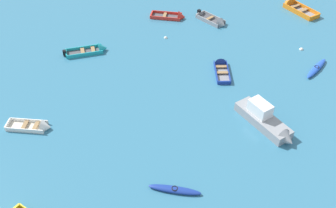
{
  "coord_description": "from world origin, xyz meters",
  "views": [
    {
      "loc": [
        -2.87,
        0.62,
        21.03
      ],
      "look_at": [
        0.0,
        24.53,
        0.15
      ],
      "focal_mm": 42.19,
      "sensor_mm": 36.0,
      "label": 1
    }
  ],
  "objects_px": {
    "rowboat_turquoise_outer_right": "(95,50)",
    "motor_launch_grey_back_row_left": "(266,121)",
    "mooring_buoy_trailing": "(166,38)",
    "kayak_blue_foreground_center": "(317,68)",
    "rowboat_deep_blue_near_left": "(221,66)",
    "kayak_deep_blue_near_right": "(175,190)",
    "rowboat_grey_back_row_center": "(216,22)",
    "mooring_buoy_outer_edge": "(301,50)",
    "rowboat_red_midfield_left": "(176,17)",
    "rowboat_orange_midfield_right": "(293,6)",
    "rowboat_white_far_left": "(38,127)"
  },
  "relations": [
    {
      "from": "rowboat_turquoise_outer_right",
      "to": "motor_launch_grey_back_row_left",
      "type": "distance_m",
      "value": 17.79
    },
    {
      "from": "mooring_buoy_trailing",
      "to": "kayak_blue_foreground_center",
      "type": "bearing_deg",
      "value": -28.54
    },
    {
      "from": "rowboat_deep_blue_near_left",
      "to": "motor_launch_grey_back_row_left",
      "type": "bearing_deg",
      "value": -78.06
    },
    {
      "from": "kayak_deep_blue_near_right",
      "to": "mooring_buoy_trailing",
      "type": "bearing_deg",
      "value": 85.21
    },
    {
      "from": "rowboat_grey_back_row_center",
      "to": "rowboat_turquoise_outer_right",
      "type": "distance_m",
      "value": 13.3
    },
    {
      "from": "rowboat_grey_back_row_center",
      "to": "mooring_buoy_outer_edge",
      "type": "distance_m",
      "value": 9.23
    },
    {
      "from": "rowboat_grey_back_row_center",
      "to": "rowboat_red_midfield_left",
      "type": "xyz_separation_m",
      "value": [
        -4.13,
        1.75,
        -0.03
      ]
    },
    {
      "from": "kayak_blue_foreground_center",
      "to": "rowboat_orange_midfield_right",
      "type": "distance_m",
      "value": 11.89
    },
    {
      "from": "rowboat_turquoise_outer_right",
      "to": "rowboat_orange_midfield_right",
      "type": "bearing_deg",
      "value": 15.91
    },
    {
      "from": "rowboat_red_midfield_left",
      "to": "rowboat_white_far_left",
      "type": "distance_m",
      "value": 20.16
    },
    {
      "from": "rowboat_white_far_left",
      "to": "mooring_buoy_trailing",
      "type": "height_order",
      "value": "rowboat_white_far_left"
    },
    {
      "from": "rowboat_grey_back_row_center",
      "to": "mooring_buoy_outer_edge",
      "type": "height_order",
      "value": "rowboat_grey_back_row_center"
    },
    {
      "from": "mooring_buoy_trailing",
      "to": "rowboat_grey_back_row_center",
      "type": "bearing_deg",
      "value": 21.18
    },
    {
      "from": "rowboat_turquoise_outer_right",
      "to": "rowboat_deep_blue_near_left",
      "type": "height_order",
      "value": "rowboat_turquoise_outer_right"
    },
    {
      "from": "rowboat_turquoise_outer_right",
      "to": "rowboat_white_far_left",
      "type": "distance_m",
      "value": 10.91
    },
    {
      "from": "kayak_blue_foreground_center",
      "to": "rowboat_turquoise_outer_right",
      "type": "bearing_deg",
      "value": 164.88
    },
    {
      "from": "rowboat_white_far_left",
      "to": "motor_launch_grey_back_row_left",
      "type": "relative_size",
      "value": 0.65
    },
    {
      "from": "kayak_blue_foreground_center",
      "to": "mooring_buoy_trailing",
      "type": "xyz_separation_m",
      "value": [
        -12.91,
        7.02,
        -0.17
      ]
    },
    {
      "from": "rowboat_grey_back_row_center",
      "to": "mooring_buoy_trailing",
      "type": "height_order",
      "value": "rowboat_grey_back_row_center"
    },
    {
      "from": "rowboat_turquoise_outer_right",
      "to": "rowboat_deep_blue_near_left",
      "type": "bearing_deg",
      "value": -19.15
    },
    {
      "from": "kayak_blue_foreground_center",
      "to": "rowboat_turquoise_outer_right",
      "type": "xyz_separation_m",
      "value": [
        -19.97,
        5.4,
        0.01
      ]
    },
    {
      "from": "rowboat_deep_blue_near_left",
      "to": "mooring_buoy_trailing",
      "type": "xyz_separation_m",
      "value": [
        -4.41,
        5.6,
        -0.16
      ]
    },
    {
      "from": "rowboat_orange_midfield_right",
      "to": "rowboat_deep_blue_near_left",
      "type": "xyz_separation_m",
      "value": [
        -10.63,
        -10.28,
        -0.07
      ]
    },
    {
      "from": "kayak_blue_foreground_center",
      "to": "rowboat_white_far_left",
      "type": "bearing_deg",
      "value": -168.82
    },
    {
      "from": "kayak_blue_foreground_center",
      "to": "motor_launch_grey_back_row_left",
      "type": "bearing_deg",
      "value": -136.02
    },
    {
      "from": "kayak_deep_blue_near_right",
      "to": "mooring_buoy_outer_edge",
      "type": "distance_m",
      "value": 20.84
    },
    {
      "from": "rowboat_grey_back_row_center",
      "to": "mooring_buoy_outer_edge",
      "type": "bearing_deg",
      "value": -39.47
    },
    {
      "from": "motor_launch_grey_back_row_left",
      "to": "rowboat_turquoise_outer_right",
      "type": "bearing_deg",
      "value": 137.71
    },
    {
      "from": "rowboat_white_far_left",
      "to": "mooring_buoy_trailing",
      "type": "bearing_deg",
      "value": 46.7
    },
    {
      "from": "mooring_buoy_trailing",
      "to": "mooring_buoy_outer_edge",
      "type": "relative_size",
      "value": 0.89
    },
    {
      "from": "rowboat_orange_midfield_right",
      "to": "mooring_buoy_trailing",
      "type": "bearing_deg",
      "value": -162.74
    },
    {
      "from": "kayak_blue_foreground_center",
      "to": "mooring_buoy_trailing",
      "type": "distance_m",
      "value": 14.7
    },
    {
      "from": "rowboat_orange_midfield_right",
      "to": "rowboat_turquoise_outer_right",
      "type": "bearing_deg",
      "value": -164.09
    },
    {
      "from": "rowboat_turquoise_outer_right",
      "to": "motor_launch_grey_back_row_left",
      "type": "relative_size",
      "value": 0.77
    },
    {
      "from": "rowboat_white_far_left",
      "to": "motor_launch_grey_back_row_left",
      "type": "distance_m",
      "value": 17.29
    },
    {
      "from": "rowboat_orange_midfield_right",
      "to": "rowboat_red_midfield_left",
      "type": "relative_size",
      "value": 1.19
    },
    {
      "from": "rowboat_red_midfield_left",
      "to": "rowboat_turquoise_outer_right",
      "type": "bearing_deg",
      "value": -147.08
    },
    {
      "from": "rowboat_grey_back_row_center",
      "to": "motor_launch_grey_back_row_left",
      "type": "height_order",
      "value": "motor_launch_grey_back_row_left"
    },
    {
      "from": "rowboat_turquoise_outer_right",
      "to": "mooring_buoy_outer_edge",
      "type": "bearing_deg",
      "value": -5.87
    },
    {
      "from": "rowboat_turquoise_outer_right",
      "to": "rowboat_white_far_left",
      "type": "relative_size",
      "value": 1.18
    },
    {
      "from": "motor_launch_grey_back_row_left",
      "to": "rowboat_red_midfield_left",
      "type": "bearing_deg",
      "value": 104.53
    },
    {
      "from": "kayak_deep_blue_near_right",
      "to": "rowboat_turquoise_outer_right",
      "type": "distance_m",
      "value": 17.99
    },
    {
      "from": "kayak_blue_foreground_center",
      "to": "rowboat_orange_midfield_right",
      "type": "bearing_deg",
      "value": 79.65
    },
    {
      "from": "rowboat_white_far_left",
      "to": "rowboat_orange_midfield_right",
      "type": "bearing_deg",
      "value": 32.17
    },
    {
      "from": "motor_launch_grey_back_row_left",
      "to": "rowboat_white_far_left",
      "type": "bearing_deg",
      "value": 173.92
    },
    {
      "from": "rowboat_grey_back_row_center",
      "to": "mooring_buoy_trailing",
      "type": "bearing_deg",
      "value": -158.82
    },
    {
      "from": "rowboat_turquoise_outer_right",
      "to": "rowboat_grey_back_row_center",
      "type": "bearing_deg",
      "value": 16.71
    },
    {
      "from": "mooring_buoy_trailing",
      "to": "rowboat_white_far_left",
      "type": "bearing_deg",
      "value": -133.3
    },
    {
      "from": "kayak_blue_foreground_center",
      "to": "rowboat_deep_blue_near_left",
      "type": "distance_m",
      "value": 8.62
    },
    {
      "from": "kayak_deep_blue_near_right",
      "to": "mooring_buoy_outer_edge",
      "type": "height_order",
      "value": "kayak_deep_blue_near_right"
    }
  ]
}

